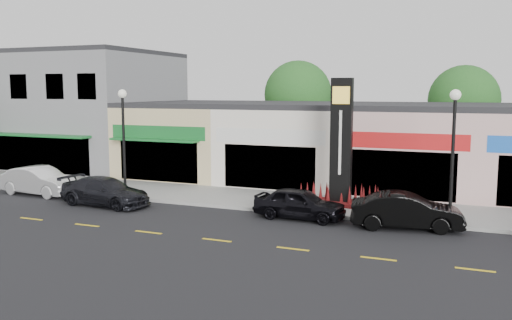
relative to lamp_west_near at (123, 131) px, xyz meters
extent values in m
plane|color=black|center=(8.00, -2.50, -3.48)|extent=(120.00, 120.00, 0.00)
cube|color=gray|center=(8.00, 1.85, -3.40)|extent=(52.00, 4.30, 0.15)
cube|color=gray|center=(8.00, -0.40, -3.40)|extent=(52.00, 0.20, 0.15)
cube|color=slate|center=(-10.00, 9.00, 0.52)|extent=(12.00, 10.00, 8.00)
cube|color=#262628|center=(-10.00, 9.00, 4.67)|extent=(12.00, 10.00, 0.30)
cube|color=black|center=(-10.00, 4.05, -2.08)|extent=(9.00, 0.10, 2.40)
cube|color=#166629|center=(-10.00, 3.55, -0.78)|extent=(9.50, 1.00, 0.14)
cube|color=black|center=(-11.00, 4.05, 2.32)|extent=(1.40, 0.10, 1.60)
cube|color=black|center=(-8.00, 4.05, 2.32)|extent=(1.40, 0.10, 1.60)
cube|color=black|center=(-5.50, 4.05, 2.32)|extent=(1.40, 0.10, 1.60)
cube|color=#CABB81|center=(-0.50, 9.00, -1.23)|extent=(7.00, 10.00, 4.50)
cube|color=#262628|center=(-0.50, 9.00, 1.17)|extent=(7.00, 10.00, 0.30)
cube|color=black|center=(-0.50, 4.05, -2.08)|extent=(5.25, 0.10, 2.40)
cube|color=#166629|center=(-0.50, 4.05, -0.38)|extent=(6.30, 0.12, 0.80)
cube|color=#166629|center=(-0.50, 3.60, -0.78)|extent=(5.60, 0.90, 0.12)
cube|color=white|center=(6.50, 9.00, -1.23)|extent=(7.00, 10.00, 4.50)
cube|color=#262628|center=(6.50, 9.00, 1.17)|extent=(7.00, 10.00, 0.30)
cube|color=black|center=(6.50, 4.05, -2.08)|extent=(5.25, 0.10, 2.40)
cube|color=silver|center=(6.50, 4.05, -0.38)|extent=(6.30, 0.12, 0.80)
cube|color=beige|center=(13.50, 9.00, -1.23)|extent=(7.00, 10.00, 4.50)
cube|color=#262628|center=(13.50, 9.00, 1.17)|extent=(7.00, 10.00, 0.30)
cube|color=black|center=(13.50, 4.05, -2.08)|extent=(5.25, 0.10, 2.40)
cube|color=red|center=(13.50, 4.05, -0.38)|extent=(6.30, 0.12, 0.80)
cylinder|color=#382619|center=(4.00, 17.00, -1.90)|extent=(0.36, 0.36, 3.15)
sphere|color=#184716|center=(4.00, 17.00, 1.75)|extent=(5.20, 5.20, 5.20)
cylinder|color=#382619|center=(16.00, 17.00, -1.99)|extent=(0.36, 0.36, 2.97)
sphere|color=#184716|center=(16.00, 17.00, 1.42)|extent=(4.80, 4.80, 4.80)
cylinder|color=black|center=(0.00, 0.00, -3.18)|extent=(0.32, 0.32, 0.30)
cylinder|color=black|center=(0.00, 0.00, -0.68)|extent=(0.14, 0.14, 5.00)
sphere|color=silver|center=(0.00, 0.00, 1.92)|extent=(0.44, 0.44, 0.44)
cylinder|color=black|center=(16.00, 0.00, -3.18)|extent=(0.32, 0.32, 0.30)
cylinder|color=black|center=(16.00, 0.00, -0.68)|extent=(0.14, 0.14, 5.00)
sphere|color=silver|center=(16.00, 0.00, 1.92)|extent=(0.44, 0.44, 0.44)
cube|color=#530E12|center=(11.00, 1.70, -3.23)|extent=(4.20, 1.30, 0.20)
cube|color=black|center=(11.00, 1.70, -0.33)|extent=(1.00, 0.40, 6.00)
cube|color=yellow|center=(11.00, 1.48, 1.87)|extent=(0.80, 0.05, 0.80)
cube|color=silver|center=(11.00, 1.48, -0.33)|extent=(0.12, 0.04, 3.00)
imported|color=white|center=(-4.71, -1.08, -2.72)|extent=(1.93, 4.69, 1.51)
imported|color=black|center=(0.24, -1.97, -2.79)|extent=(2.28, 4.84, 1.36)
imported|color=black|center=(9.86, -1.08, -2.79)|extent=(1.83, 4.10, 1.37)
imported|color=black|center=(14.38, -1.10, -2.75)|extent=(2.27, 4.62, 1.46)
camera|label=1|loc=(16.75, -23.25, 2.14)|focal=38.00mm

